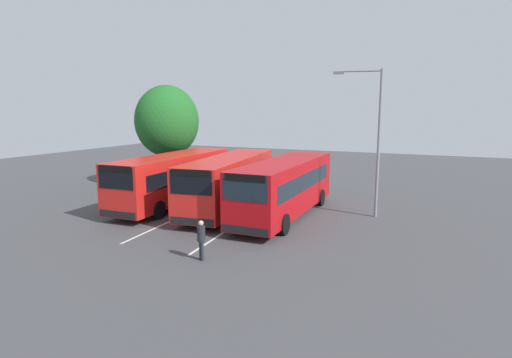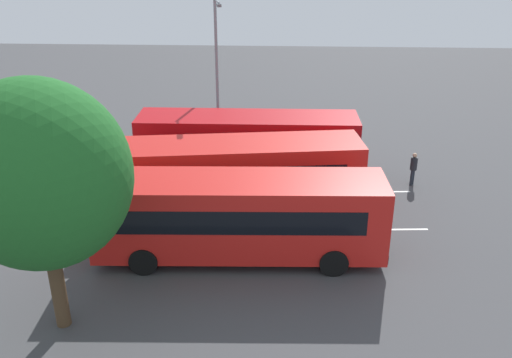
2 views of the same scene
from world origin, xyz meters
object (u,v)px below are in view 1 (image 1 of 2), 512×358
Objects in this scene: bus_center_left at (229,181)px; bus_center_right at (285,186)px; pedestrian at (201,237)px; street_lamp at (374,133)px; depot_tree at (167,121)px; bus_far_left at (173,177)px.

bus_center_left is 1.02× the size of bus_center_right.
street_lamp is (-9.71, 4.95, 3.65)m from pedestrian.
bus_center_right is at bearing 32.83° from pedestrian.
bus_center_right is 6.48× the size of pedestrian.
street_lamp is at bearing 112.97° from bus_center_right.
depot_tree is (-12.79, -10.84, 4.04)m from pedestrian.
bus_center_left is 6.60× the size of pedestrian.
depot_tree is at bearing -114.34° from bus_center_right.
bus_center_left is 1.33× the size of street_lamp.
bus_center_left is 8.64m from street_lamp.
bus_center_left is at bearing 57.64° from pedestrian.
pedestrian is at bearing 39.26° from bus_far_left.
street_lamp is (-2.06, 11.69, 2.88)m from bus_far_left.
bus_far_left is 1.31× the size of street_lamp.
bus_center_right is at bearing 66.30° from depot_tree.
bus_center_left is 9.73m from depot_tree.
bus_center_left is at bearing 58.54° from depot_tree.
street_lamp is at bearing 9.94° from pedestrian.
depot_tree is at bearing -129.06° from bus_center_left.
depot_tree is at bearing -143.56° from bus_far_left.
street_lamp is at bearing 78.93° from depot_tree.
pedestrian is 11.49m from street_lamp.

